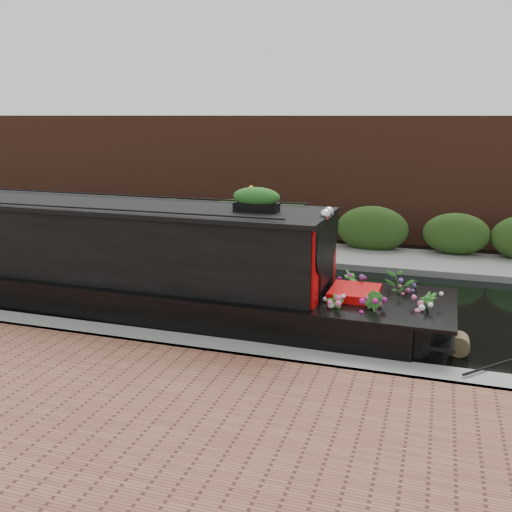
% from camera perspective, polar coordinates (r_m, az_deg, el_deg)
% --- Properties ---
extents(ground, '(80.00, 80.00, 0.00)m').
position_cam_1_polar(ground, '(12.97, -1.20, -4.13)').
color(ground, black).
rests_on(ground, ground).
extents(near_bank_coping, '(40.00, 0.60, 0.50)m').
position_cam_1_polar(near_bank_coping, '(10.11, -7.43, -9.62)').
color(near_bank_coping, gray).
rests_on(near_bank_coping, ground).
extents(near_bank_pavers, '(40.00, 7.00, 0.50)m').
position_cam_1_polar(near_bank_pavers, '(7.36, -20.59, -20.16)').
color(near_bank_pavers, brown).
rests_on(near_bank_pavers, ground).
extents(far_bank_path, '(40.00, 2.40, 0.34)m').
position_cam_1_polar(far_bank_path, '(16.84, 3.48, 0.10)').
color(far_bank_path, slate).
rests_on(far_bank_path, ground).
extents(far_hedge, '(40.00, 1.10, 2.80)m').
position_cam_1_polar(far_hedge, '(17.69, 4.22, 0.76)').
color(far_hedge, '#254316').
rests_on(far_hedge, ground).
extents(far_brick_wall, '(40.00, 1.00, 8.00)m').
position_cam_1_polar(far_brick_wall, '(19.69, 5.68, 2.08)').
color(far_brick_wall, '#542A1C').
rests_on(far_brick_wall, ground).
extents(narrowboat, '(12.73, 2.43, 2.98)m').
position_cam_1_polar(narrowboat, '(12.02, -13.95, -1.59)').
color(narrowboat, black).
rests_on(narrowboat, ground).
extents(rope_fender, '(0.36, 0.38, 0.36)m').
position_cam_1_polar(rope_fender, '(10.54, 19.63, -8.29)').
color(rope_fender, brown).
rests_on(rope_fender, ground).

